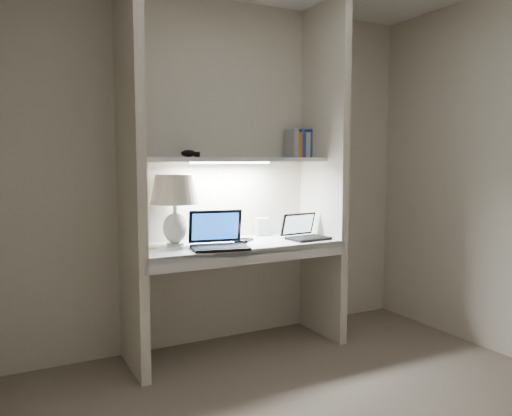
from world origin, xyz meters
TOP-DOWN VIEW (x-y plane):
  - back_wall at (0.00, 1.50)m, footprint 3.20×0.01m
  - alcove_panel_left at (-0.73, 1.23)m, footprint 0.06×0.55m
  - alcove_panel_right at (0.73, 1.23)m, footprint 0.06×0.55m
  - desk at (0.00, 1.23)m, footprint 1.40×0.55m
  - desk_apron at (0.00, 0.96)m, footprint 1.46×0.03m
  - shelf at (0.00, 1.32)m, footprint 1.40×0.36m
  - strip_light at (0.00, 1.32)m, footprint 0.60×0.04m
  - table_lamp at (-0.42, 1.31)m, footprint 0.33×0.33m
  - laptop_main at (-0.19, 1.11)m, footprint 0.41×0.38m
  - laptop_netbook at (0.52, 1.16)m, footprint 0.31×0.28m
  - speaker at (0.31, 1.43)m, footprint 0.11×0.09m
  - mouse at (-0.00, 1.14)m, footprint 0.11×0.09m
  - cable_coil at (0.10, 1.29)m, footprint 0.14×0.14m
  - sticky_note at (-0.60, 1.29)m, footprint 0.07×0.07m
  - book_row at (0.63, 1.41)m, footprint 0.21×0.14m
  - shelf_box at (-0.63, 1.37)m, footprint 0.07×0.05m
  - shelf_gadget at (-0.29, 1.38)m, footprint 0.14×0.12m

SIDE VIEW (x-z plane):
  - desk_apron at x=0.00m, z-range 0.67..0.77m
  - desk at x=0.00m, z-range 0.73..0.77m
  - sticky_note at x=-0.60m, z-range 0.77..0.77m
  - cable_coil at x=0.10m, z-range 0.77..0.78m
  - mouse at x=0.00m, z-range 0.77..0.81m
  - laptop_netbook at x=0.52m, z-range 0.72..0.90m
  - laptop_main at x=-0.19m, z-range 0.70..0.95m
  - speaker at x=0.31m, z-range 0.77..0.91m
  - table_lamp at x=-0.42m, z-range 0.85..1.33m
  - back_wall at x=0.00m, z-range 0.00..2.50m
  - alcove_panel_left at x=-0.73m, z-range 0.00..2.50m
  - alcove_panel_right at x=0.73m, z-range 0.00..2.50m
  - strip_light at x=0.00m, z-range 1.32..1.34m
  - shelf at x=0.00m, z-range 1.34..1.36m
  - shelf_gadget at x=-0.29m, z-range 1.37..1.42m
  - shelf_box at x=-0.63m, z-range 1.36..1.47m
  - book_row at x=0.63m, z-range 1.36..1.58m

